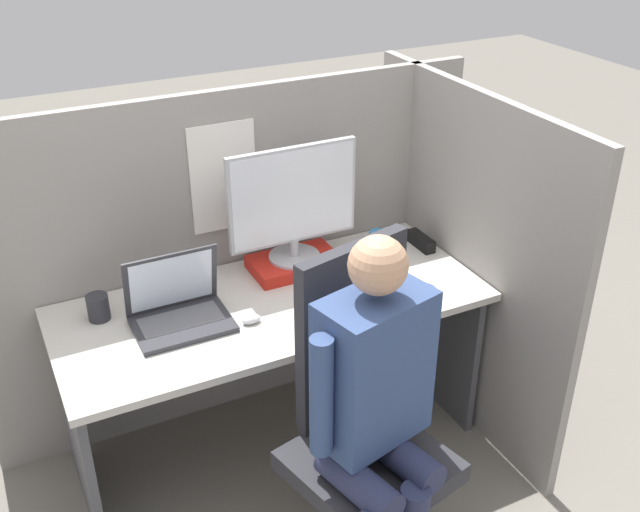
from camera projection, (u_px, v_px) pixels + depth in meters
name	position (u px, v px, depth m)	size (l,w,h in m)	color
ground_plane	(313.00, 500.00, 2.88)	(12.00, 12.00, 0.00)	slate
cubicle_panel_back	(237.00, 257.00, 3.09)	(2.11, 0.05, 1.43)	gray
cubicle_panel_right	(464.00, 260.00, 3.07)	(0.04, 1.33, 1.43)	gray
desk	(273.00, 337.00, 2.88)	(1.61, 0.69, 0.71)	beige
paper_box	(294.00, 263.00, 3.01)	(0.35, 0.22, 0.05)	red
monitor	(293.00, 201.00, 2.88)	(0.53, 0.21, 0.47)	#B2B2B7
laptop	(179.00, 311.00, 2.65)	(0.34, 0.25, 0.26)	#2D2D33
mouse	(251.00, 319.00, 2.67)	(0.07, 0.04, 0.03)	silver
stapler	(421.00, 241.00, 3.17)	(0.05, 0.16, 0.05)	black
carrot_toy	(325.00, 308.00, 2.72)	(0.04, 0.16, 0.04)	orange
office_chair	(361.00, 414.00, 2.48)	(0.56, 0.61, 1.11)	#2D2D33
person	(377.00, 404.00, 2.25)	(0.47, 0.45, 1.27)	#282D4C
coffee_mug	(378.00, 241.00, 3.13)	(0.08, 0.08, 0.09)	teal
pen_cup	(98.00, 307.00, 2.68)	(0.08, 0.08, 0.10)	#28282D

